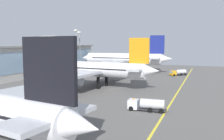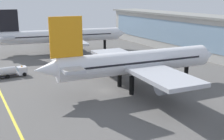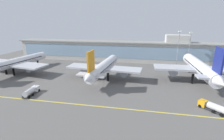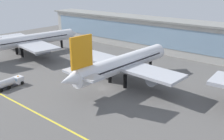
% 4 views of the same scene
% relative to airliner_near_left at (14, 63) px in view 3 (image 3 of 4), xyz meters
% --- Properties ---
extents(ground_plane, '(208.81, 208.81, 0.00)m').
position_rel_airliner_near_left_xyz_m(ground_plane, '(51.17, -6.65, -6.11)').
color(ground_plane, '#5B5956').
extents(taxiway_centreline_stripe, '(167.05, 0.50, 0.01)m').
position_rel_airliner_near_left_xyz_m(taxiway_centreline_stripe, '(51.17, -28.65, -6.10)').
color(taxiway_centreline_stripe, yellow).
rests_on(taxiway_centreline_stripe, ground).
extents(terminal_building, '(152.15, 14.00, 19.97)m').
position_rel_airliner_near_left_xyz_m(terminal_building, '(52.71, 43.69, 1.68)').
color(terminal_building, beige).
rests_on(terminal_building, ground).
extents(airliner_near_left, '(41.54, 54.28, 16.74)m').
position_rel_airliner_near_left_xyz_m(airliner_near_left, '(0.00, 0.00, 0.00)').
color(airliner_near_left, black).
rests_on(airliner_near_left, ground).
extents(airliner_near_right, '(39.42, 47.29, 17.67)m').
position_rel_airliner_near_left_xyz_m(airliner_near_right, '(53.07, 0.50, 0.35)').
color(airliner_near_right, black).
rests_on(airliner_near_right, ground).
extents(airliner_far_right, '(43.67, 51.43, 19.99)m').
position_rel_airliner_near_left_xyz_m(airliner_far_right, '(100.51, 5.33, 1.21)').
color(airliner_far_right, black).
rests_on(airliner_far_right, ground).
extents(fuel_tanker_truck, '(3.30, 9.16, 2.90)m').
position_rel_airliner_near_left_xyz_m(fuel_tanker_truck, '(28.25, -24.06, -4.60)').
color(fuel_tanker_truck, black).
rests_on(fuel_tanker_truck, ground).
extents(baggage_tug_near, '(8.14, 8.08, 2.90)m').
position_rel_airliner_near_left_xyz_m(baggage_tug_near, '(96.78, -23.90, -4.60)').
color(baggage_tug_near, black).
rests_on(baggage_tug_near, ground).
extents(apron_light_mast_west, '(1.80, 1.80, 23.44)m').
position_rel_airliner_near_left_xyz_m(apron_light_mast_west, '(94.33, 31.46, 9.25)').
color(apron_light_mast_west, gray).
rests_on(apron_light_mast_west, ground).
extents(apron_light_mast_centre, '(1.80, 1.80, 22.68)m').
position_rel_airliner_near_left_xyz_m(apron_light_mast_centre, '(101.34, 33.16, 8.83)').
color(apron_light_mast_centre, gray).
rests_on(apron_light_mast_centre, ground).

